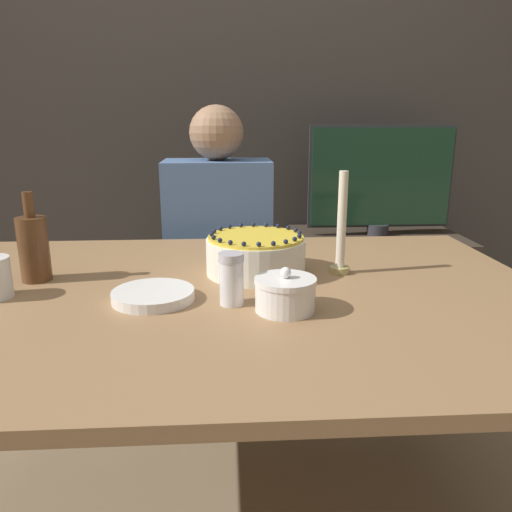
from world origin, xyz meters
TOP-DOWN VIEW (x-y plane):
  - wall_behind at (0.00, 1.40)m, footprint 8.00×0.05m
  - dining_table at (0.00, 0.00)m, footprint 1.57×1.09m
  - cake at (0.08, 0.14)m, footprint 0.26×0.26m
  - sugar_bowl at (0.12, -0.14)m, footprint 0.13×0.13m
  - sugar_shaker at (0.01, -0.09)m, footprint 0.06×0.06m
  - plate_stack at (-0.17, -0.06)m, footprint 0.19×0.19m
  - candle at (0.30, 0.12)m, footprint 0.05×0.05m
  - bottle at (-0.48, 0.11)m, footprint 0.07×0.07m
  - person_man_blue_shirt at (-0.03, 0.74)m, footprint 0.40×0.34m
  - side_cabinet at (0.71, 1.10)m, footprint 0.77×0.51m
  - tv_monitor at (0.71, 1.10)m, footprint 0.66×0.10m

SIDE VIEW (x-z plane):
  - side_cabinet at x=0.71m, z-range 0.00..0.60m
  - person_man_blue_shirt at x=-0.03m, z-range -0.08..1.09m
  - dining_table at x=0.00m, z-range 0.27..0.99m
  - plate_stack at x=-0.17m, z-range 0.72..0.75m
  - sugar_bowl at x=0.12m, z-range 0.71..0.81m
  - cake at x=0.08m, z-range 0.72..0.83m
  - sugar_shaker at x=0.01m, z-range 0.72..0.84m
  - bottle at x=-0.48m, z-range 0.70..0.92m
  - candle at x=0.30m, z-range 0.70..0.97m
  - tv_monitor at x=0.71m, z-range 0.61..1.11m
  - wall_behind at x=0.00m, z-range 0.00..2.60m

